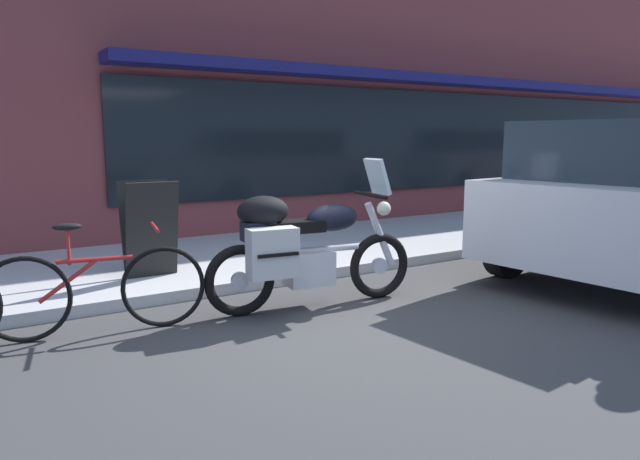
% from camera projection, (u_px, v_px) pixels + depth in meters
% --- Properties ---
extents(ground_plane, '(80.00, 80.00, 0.00)m').
position_uv_depth(ground_plane, '(332.00, 320.00, 5.14)').
color(ground_plane, '#3B3B3B').
extents(storefront_building, '(20.15, 0.90, 7.70)m').
position_uv_depth(storefront_building, '(468.00, 27.00, 11.37)').
color(storefront_building, brown).
rests_on(storefront_building, ground_plane).
extents(sidewalk_curb, '(30.00, 2.91, 0.12)m').
position_uv_depth(sidewalk_curb, '(617.00, 212.00, 12.16)').
color(sidewalk_curb, '#B2B2B2').
rests_on(sidewalk_curb, ground_plane).
extents(touring_motorcycle, '(2.11, 0.64, 1.41)m').
position_uv_depth(touring_motorcycle, '(302.00, 246.00, 5.39)').
color(touring_motorcycle, black).
rests_on(touring_motorcycle, ground_plane).
extents(parked_bicycle, '(1.74, 0.51, 0.94)m').
position_uv_depth(parked_bicycle, '(96.00, 289.00, 4.72)').
color(parked_bicycle, black).
rests_on(parked_bicycle, ground_plane).
extents(sandwich_board_sign, '(0.55, 0.43, 1.03)m').
position_uv_depth(sandwich_board_sign, '(149.00, 229.00, 6.21)').
color(sandwich_board_sign, black).
rests_on(sandwich_board_sign, sidewalk_curb).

